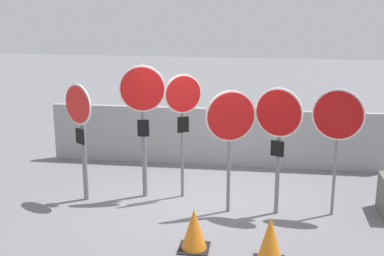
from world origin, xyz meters
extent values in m
plane|color=slate|center=(0.00, 0.00, 0.00)|extent=(40.00, 40.00, 0.00)
cube|color=gray|center=(0.00, 2.10, 0.62)|extent=(7.18, 0.12, 1.24)
cylinder|color=slate|center=(-2.15, -0.15, 0.97)|extent=(0.09, 0.09, 1.94)
cylinder|color=white|center=(-2.19, -0.21, 1.77)|extent=(0.60, 0.43, 0.71)
cylinder|color=red|center=(-2.20, -0.22, 1.77)|extent=(0.55, 0.39, 0.65)
cube|color=black|center=(-2.19, -0.21, 1.20)|extent=(0.19, 0.15, 0.27)
cylinder|color=slate|center=(-1.14, 0.15, 1.21)|extent=(0.09, 0.09, 2.43)
cylinder|color=white|center=(-1.13, 0.09, 2.01)|extent=(0.82, 0.14, 0.82)
cylinder|color=red|center=(-1.13, 0.07, 2.01)|extent=(0.76, 0.13, 0.76)
cube|color=black|center=(-1.13, 0.09, 1.30)|extent=(0.21, 0.05, 0.30)
cylinder|color=slate|center=(-0.46, 0.23, 1.10)|extent=(0.06, 0.06, 2.21)
cylinder|color=white|center=(-0.43, 0.18, 1.92)|extent=(0.62, 0.35, 0.69)
cylinder|color=red|center=(-0.42, 0.17, 1.92)|extent=(0.57, 0.32, 0.63)
cube|color=black|center=(-0.43, 0.18, 1.37)|extent=(0.20, 0.12, 0.28)
cylinder|color=slate|center=(0.42, -0.34, 0.98)|extent=(0.06, 0.06, 1.97)
cylinder|color=white|center=(0.44, -0.39, 1.69)|extent=(0.80, 0.32, 0.85)
cylinder|color=red|center=(0.44, -0.41, 1.69)|extent=(0.74, 0.30, 0.79)
cylinder|color=slate|center=(1.23, -0.30, 1.07)|extent=(0.07, 0.07, 2.14)
cylinder|color=white|center=(1.21, -0.36, 1.76)|extent=(0.76, 0.33, 0.81)
cylinder|color=#AD0F0F|center=(1.20, -0.38, 1.76)|extent=(0.71, 0.31, 0.75)
cube|color=black|center=(1.21, -0.36, 1.16)|extent=(0.22, 0.11, 0.26)
cylinder|color=slate|center=(2.16, -0.24, 1.03)|extent=(0.05, 0.05, 2.06)
cylinder|color=white|center=(2.15, -0.29, 1.74)|extent=(0.82, 0.24, 0.84)
cylinder|color=#AD0F0F|center=(2.14, -0.30, 1.74)|extent=(0.76, 0.22, 0.78)
cone|color=orange|center=(1.11, -2.03, 0.36)|extent=(0.37, 0.37, 0.68)
cube|color=black|center=(0.02, -1.76, 0.01)|extent=(0.45, 0.45, 0.02)
cone|color=orange|center=(0.02, -1.76, 0.33)|extent=(0.37, 0.37, 0.61)
camera|label=1|loc=(0.95, -8.81, 3.73)|focal=50.00mm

